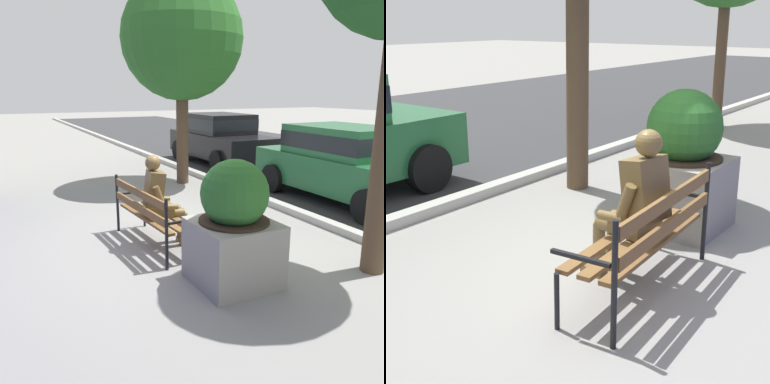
% 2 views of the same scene
% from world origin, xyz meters
% --- Properties ---
extents(ground_plane, '(80.00, 80.00, 0.00)m').
position_xyz_m(ground_plane, '(0.00, 0.00, 0.00)').
color(ground_plane, gray).
extents(curb_stone, '(60.00, 0.20, 0.12)m').
position_xyz_m(curb_stone, '(0.00, 2.90, 0.06)').
color(curb_stone, '#B2AFA8').
rests_on(curb_stone, ground).
extents(park_bench, '(1.83, 0.65, 0.95)m').
position_xyz_m(park_bench, '(-0.02, -0.11, 0.54)').
color(park_bench, brown).
rests_on(park_bench, ground).
extents(bronze_statue_seated, '(0.72, 0.78, 1.37)m').
position_xyz_m(bronze_statue_seated, '(0.07, 0.10, 0.67)').
color(bronze_statue_seated, brown).
rests_on(bronze_statue_seated, ground).
extents(concrete_planter, '(0.92, 0.92, 1.51)m').
position_xyz_m(concrete_planter, '(1.55, 0.36, 0.70)').
color(concrete_planter, gray).
rests_on(concrete_planter, ground).
extents(street_tree_near_bench, '(2.87, 2.87, 4.88)m').
position_xyz_m(street_tree_near_bench, '(-3.71, 2.18, 3.43)').
color(street_tree_near_bench, brown).
rests_on(street_tree_near_bench, ground).
extents(parked_car_black, '(4.11, 1.95, 1.56)m').
position_xyz_m(parked_car_black, '(-5.78, 4.46, 0.84)').
color(parked_car_black, black).
rests_on(parked_car_black, ground).
extents(parked_car_green, '(4.11, 1.95, 1.56)m').
position_xyz_m(parked_car_green, '(-0.63, 4.46, 0.84)').
color(parked_car_green, '#236638').
rests_on(parked_car_green, ground).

